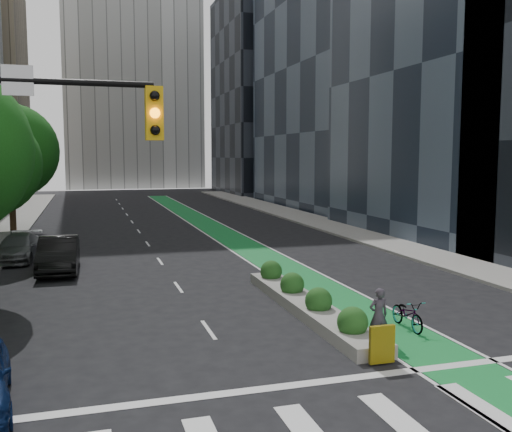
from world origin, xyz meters
TOP-DOWN VIEW (x-y plane):
  - ground at (0.00, 0.00)m, footprint 160.00×160.00m
  - sidewalk_right at (11.80, 25.00)m, footprint 3.60×90.00m
  - bike_lane_paint at (3.00, 30.00)m, footprint 2.20×70.00m
  - building_glass_far at (21.00, 45.00)m, footprint 14.00×24.00m
  - building_dark_end at (20.00, 68.00)m, footprint 14.00×18.00m
  - tree_far at (-11.00, 32.00)m, footprint 6.60×6.60m
  - median_planter at (1.20, 7.04)m, footprint 1.20×10.26m
  - bicycle at (3.52, 4.36)m, footprint 0.68×1.82m
  - cyclist at (2.00, 3.45)m, footprint 0.60×0.40m
  - parked_car_left_mid at (-7.34, 16.70)m, footprint 1.83×5.00m
  - parked_car_left_far at (-9.47, 20.34)m, footprint 2.40×4.82m

SIDE VIEW (x-z plane):
  - ground at x=0.00m, z-range 0.00..0.00m
  - bike_lane_paint at x=3.00m, z-range 0.00..0.01m
  - sidewalk_right at x=11.80m, z-range 0.00..0.15m
  - median_planter at x=1.20m, z-range -0.18..0.92m
  - bicycle at x=3.52m, z-range 0.00..0.95m
  - parked_car_left_far at x=-9.47m, z-range 0.00..1.34m
  - cyclist at x=2.00m, z-range 0.00..1.61m
  - parked_car_left_mid at x=-7.34m, z-range 0.00..1.64m
  - tree_far at x=-11.00m, z-range 1.19..10.20m
  - building_dark_end at x=20.00m, z-range 0.00..28.00m
  - building_glass_far at x=21.00m, z-range 0.00..42.00m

